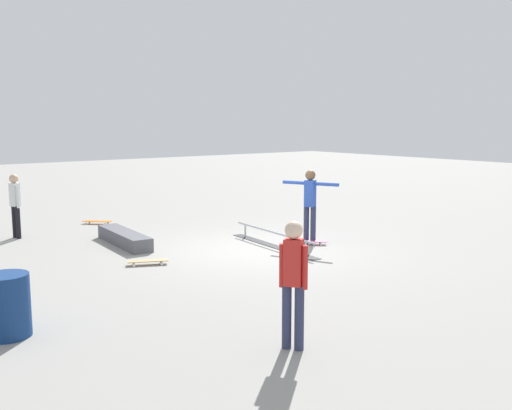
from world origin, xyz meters
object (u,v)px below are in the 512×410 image
at_px(trash_bin, 7,306).
at_px(skateboard_main, 309,242).
at_px(bystander_white_shirt, 15,202).
at_px(skater_main, 310,201).
at_px(grind_rail, 273,240).
at_px(loose_skateboard_orange, 97,221).
at_px(bystander_red_shirt, 293,278).
at_px(loose_skateboard_natural, 148,261).
at_px(skate_ledge, 124,238).

bearing_deg(trash_bin, skateboard_main, -76.09).
bearing_deg(bystander_white_shirt, skater_main, 33.42).
bearing_deg(bystander_white_shirt, grind_rail, 29.98).
distance_m(bystander_white_shirt, loose_skateboard_orange, 2.55).
xyz_separation_m(grind_rail, skateboard_main, (-0.38, -0.76, -0.08)).
relative_size(skater_main, bystander_red_shirt, 1.05).
relative_size(skateboard_main, bystander_white_shirt, 0.48).
relative_size(skateboard_main, loose_skateboard_orange, 1.06).
relative_size(bystander_white_shirt, loose_skateboard_natural, 1.94).
relative_size(skateboard_main, loose_skateboard_natural, 0.93).
bearing_deg(bystander_red_shirt, loose_skateboard_natural, 141.55).
relative_size(skate_ledge, loose_skateboard_orange, 3.22).
xyz_separation_m(bystander_white_shirt, trash_bin, (-6.71, 1.99, -0.46)).
relative_size(skate_ledge, bystander_red_shirt, 1.40).
height_order(skater_main, bystander_red_shirt, skater_main).
xyz_separation_m(skate_ledge, skateboard_main, (-2.66, -3.37, -0.08)).
bearing_deg(skater_main, skateboard_main, -71.37).
bearing_deg(loose_skateboard_natural, grind_rail, 21.22).
distance_m(bystander_white_shirt, loose_skateboard_natural, 4.61).
distance_m(skateboard_main, trash_bin, 7.34).
xyz_separation_m(skateboard_main, loose_skateboard_orange, (5.61, 2.80, 0.00)).
distance_m(bystander_red_shirt, trash_bin, 3.82).
relative_size(grind_rail, skater_main, 1.84).
relative_size(bystander_red_shirt, bystander_white_shirt, 1.04).
bearing_deg(trash_bin, skate_ledge, -40.28).
distance_m(skater_main, loose_skateboard_natural, 4.08).
distance_m(skater_main, trash_bin, 7.48).
bearing_deg(skate_ledge, skater_main, -126.37).
bearing_deg(bystander_red_shirt, skateboard_main, 103.09).
xyz_separation_m(loose_skateboard_orange, trash_bin, (-7.38, 4.32, 0.35)).
bearing_deg(grind_rail, loose_skateboard_natural, 90.72).
distance_m(loose_skateboard_natural, trash_bin, 4.06).
height_order(bystander_red_shirt, bystander_white_shirt, bystander_red_shirt).
relative_size(skate_ledge, skater_main, 1.33).
bearing_deg(skate_ledge, trash_bin, 139.72).
distance_m(skateboard_main, loose_skateboard_orange, 6.27).
bearing_deg(loose_skateboard_natural, skate_ledge, 102.58).
distance_m(skate_ledge, loose_skateboard_natural, 2.11).
bearing_deg(grind_rail, bystander_red_shirt, 147.51).
height_order(skater_main, loose_skateboard_orange, skater_main).
bearing_deg(trash_bin, grind_rail, -71.35).
bearing_deg(loose_skateboard_orange, bystander_red_shirt, -53.13).
bearing_deg(bystander_white_shirt, trash_bin, -30.24).
xyz_separation_m(skater_main, trash_bin, (-1.86, 7.22, -0.58)).
height_order(skate_ledge, loose_skateboard_natural, skate_ledge).
xyz_separation_m(skateboard_main, trash_bin, (-1.76, 7.11, 0.35)).
bearing_deg(loose_skateboard_natural, bystander_red_shirt, -71.25).
xyz_separation_m(bystander_red_shirt, loose_skateboard_orange, (10.02, -1.60, -0.85)).
relative_size(grind_rail, trash_bin, 3.74).
xyz_separation_m(skate_ledge, loose_skateboard_orange, (2.96, -0.57, -0.08)).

